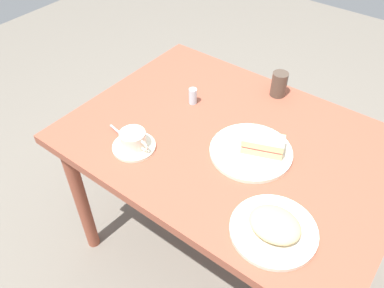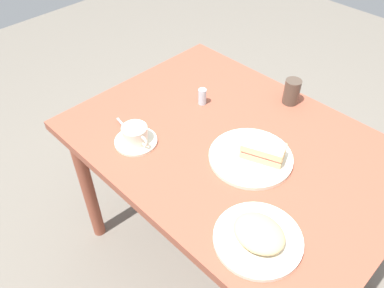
{
  "view_description": "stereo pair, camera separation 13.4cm",
  "coord_description": "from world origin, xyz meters",
  "px_view_note": "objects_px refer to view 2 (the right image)",
  "views": [
    {
      "loc": [
        -0.51,
        0.91,
        1.67
      ],
      "look_at": [
        0.08,
        0.14,
        0.76
      ],
      "focal_mm": 36.25,
      "sensor_mm": 36.0,
      "label": 1
    },
    {
      "loc": [
        -0.61,
        0.83,
        1.67
      ],
      "look_at": [
        0.08,
        0.14,
        0.76
      ],
      "focal_mm": 36.25,
      "sensor_mm": 36.0,
      "label": 2
    }
  ],
  "objects_px": {
    "sandwich_plate": "(251,157)",
    "salt_shaker": "(202,97)",
    "sandwich_front": "(262,151)",
    "coffee_saucer": "(136,141)",
    "coffee_cup": "(135,134)",
    "side_plate": "(258,239)",
    "dining_table": "(233,160)",
    "spoon": "(125,127)",
    "drinking_glass": "(291,91)"
  },
  "relations": [
    {
      "from": "spoon",
      "to": "drinking_glass",
      "type": "bearing_deg",
      "value": -119.51
    },
    {
      "from": "dining_table",
      "to": "side_plate",
      "type": "bearing_deg",
      "value": 139.81
    },
    {
      "from": "dining_table",
      "to": "coffee_saucer",
      "type": "distance_m",
      "value": 0.37
    },
    {
      "from": "sandwich_front",
      "to": "coffee_saucer",
      "type": "bearing_deg",
      "value": 33.38
    },
    {
      "from": "sandwich_plate",
      "to": "spoon",
      "type": "xyz_separation_m",
      "value": [
        0.42,
        0.21,
        0.01
      ]
    },
    {
      "from": "dining_table",
      "to": "sandwich_front",
      "type": "xyz_separation_m",
      "value": [
        -0.12,
        0.0,
        0.13
      ]
    },
    {
      "from": "coffee_saucer",
      "to": "coffee_cup",
      "type": "xyz_separation_m",
      "value": [
        -0.0,
        0.0,
        0.04
      ]
    },
    {
      "from": "dining_table",
      "to": "side_plate",
      "type": "relative_size",
      "value": 4.65
    },
    {
      "from": "side_plate",
      "to": "sandwich_plate",
      "type": "bearing_deg",
      "value": -47.59
    },
    {
      "from": "drinking_glass",
      "to": "sandwich_plate",
      "type": "bearing_deg",
      "value": 104.74
    },
    {
      "from": "side_plate",
      "to": "sandwich_front",
      "type": "bearing_deg",
      "value": -53.8
    },
    {
      "from": "coffee_cup",
      "to": "spoon",
      "type": "relative_size",
      "value": 1.2
    },
    {
      "from": "side_plate",
      "to": "spoon",
      "type": "bearing_deg",
      "value": -2.49
    },
    {
      "from": "sandwich_front",
      "to": "side_plate",
      "type": "distance_m",
      "value": 0.32
    },
    {
      "from": "sandwich_plate",
      "to": "side_plate",
      "type": "bearing_deg",
      "value": 132.41
    },
    {
      "from": "sandwich_plate",
      "to": "coffee_saucer",
      "type": "xyz_separation_m",
      "value": [
        0.34,
        0.23,
        -0.0
      ]
    },
    {
      "from": "coffee_cup",
      "to": "salt_shaker",
      "type": "bearing_deg",
      "value": -91.0
    },
    {
      "from": "sandwich_plate",
      "to": "salt_shaker",
      "type": "relative_size",
      "value": 4.32
    },
    {
      "from": "coffee_cup",
      "to": "side_plate",
      "type": "distance_m",
      "value": 0.56
    },
    {
      "from": "sandwich_front",
      "to": "coffee_saucer",
      "type": "height_order",
      "value": "sandwich_front"
    },
    {
      "from": "side_plate",
      "to": "salt_shaker",
      "type": "distance_m",
      "value": 0.66
    },
    {
      "from": "drinking_glass",
      "to": "coffee_cup",
      "type": "bearing_deg",
      "value": 67.45
    },
    {
      "from": "sandwich_plate",
      "to": "sandwich_front",
      "type": "distance_m",
      "value": 0.05
    },
    {
      "from": "coffee_cup",
      "to": "spoon",
      "type": "xyz_separation_m",
      "value": [
        0.08,
        -0.01,
        -0.03
      ]
    },
    {
      "from": "coffee_cup",
      "to": "drinking_glass",
      "type": "relative_size",
      "value": 1.15
    },
    {
      "from": "drinking_glass",
      "to": "spoon",
      "type": "bearing_deg",
      "value": 60.49
    },
    {
      "from": "drinking_glass",
      "to": "coffee_saucer",
      "type": "bearing_deg",
      "value": 67.32
    },
    {
      "from": "coffee_saucer",
      "to": "side_plate",
      "type": "height_order",
      "value": "side_plate"
    },
    {
      "from": "coffee_cup",
      "to": "sandwich_front",
      "type": "bearing_deg",
      "value": -146.5
    },
    {
      "from": "side_plate",
      "to": "drinking_glass",
      "type": "relative_size",
      "value": 2.46
    },
    {
      "from": "sandwich_plate",
      "to": "salt_shaker",
      "type": "bearing_deg",
      "value": -17.8
    },
    {
      "from": "dining_table",
      "to": "sandwich_plate",
      "type": "relative_size",
      "value": 4.09
    },
    {
      "from": "sandwich_plate",
      "to": "side_plate",
      "type": "distance_m",
      "value": 0.33
    },
    {
      "from": "sandwich_plate",
      "to": "coffee_saucer",
      "type": "bearing_deg",
      "value": 33.51
    },
    {
      "from": "sandwich_plate",
      "to": "coffee_saucer",
      "type": "distance_m",
      "value": 0.41
    },
    {
      "from": "sandwich_front",
      "to": "spoon",
      "type": "distance_m",
      "value": 0.51
    },
    {
      "from": "coffee_saucer",
      "to": "salt_shaker",
      "type": "bearing_deg",
      "value": -91.26
    },
    {
      "from": "dining_table",
      "to": "salt_shaker",
      "type": "xyz_separation_m",
      "value": [
        0.24,
        -0.09,
        0.12
      ]
    },
    {
      "from": "sandwich_plate",
      "to": "salt_shaker",
      "type": "height_order",
      "value": "salt_shaker"
    },
    {
      "from": "sandwich_plate",
      "to": "spoon",
      "type": "bearing_deg",
      "value": 26.72
    },
    {
      "from": "salt_shaker",
      "to": "drinking_glass",
      "type": "relative_size",
      "value": 0.65
    },
    {
      "from": "coffee_saucer",
      "to": "side_plate",
      "type": "relative_size",
      "value": 0.6
    },
    {
      "from": "coffee_cup",
      "to": "side_plate",
      "type": "xyz_separation_m",
      "value": [
        -0.56,
        0.01,
        -0.03
      ]
    },
    {
      "from": "dining_table",
      "to": "coffee_saucer",
      "type": "height_order",
      "value": "coffee_saucer"
    },
    {
      "from": "coffee_saucer",
      "to": "spoon",
      "type": "bearing_deg",
      "value": -10.36
    },
    {
      "from": "dining_table",
      "to": "sandwich_plate",
      "type": "xyz_separation_m",
      "value": [
        -0.09,
        0.02,
        0.1
      ]
    },
    {
      "from": "side_plate",
      "to": "coffee_saucer",
      "type": "bearing_deg",
      "value": -1.36
    },
    {
      "from": "sandwich_plate",
      "to": "salt_shaker",
      "type": "distance_m",
      "value": 0.35
    },
    {
      "from": "coffee_saucer",
      "to": "drinking_glass",
      "type": "relative_size",
      "value": 1.49
    },
    {
      "from": "side_plate",
      "to": "salt_shaker",
      "type": "xyz_separation_m",
      "value": [
        0.55,
        -0.35,
        0.03
      ]
    }
  ]
}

